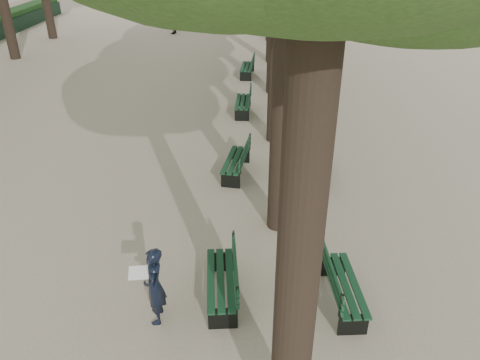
{
  "coord_description": "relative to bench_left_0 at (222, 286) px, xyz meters",
  "views": [
    {
      "loc": [
        1.03,
        -6.23,
        6.28
      ],
      "look_at": [
        0.6,
        3.0,
        1.2
      ],
      "focal_mm": 35.0,
      "sensor_mm": 36.0,
      "label": 1
    }
  ],
  "objects": [
    {
      "name": "ground",
      "position": [
        -0.37,
        -0.51,
        -0.27
      ],
      "size": [
        120.0,
        120.0,
        0.0
      ],
      "primitive_type": "plane",
      "color": "tan",
      "rests_on": "ground"
    },
    {
      "name": "bench_left_3",
      "position": [
        0.0,
        14.79,
        0.0
      ],
      "size": [
        0.67,
        1.83,
        0.92
      ],
      "color": "black",
      "rests_on": "ground"
    },
    {
      "name": "bench_right_3",
      "position": [
        2.27,
        15.24,
        0.0
      ],
      "size": [
        0.77,
        1.85,
        0.92
      ],
      "color": "black",
      "rests_on": "ground"
    },
    {
      "name": "bench_right_1",
      "position": [
        2.27,
        4.89,
        0.0
      ],
      "size": [
        0.63,
        1.82,
        0.92
      ],
      "color": "black",
      "rests_on": "ground"
    },
    {
      "name": "pedestrian_d",
      "position": [
        1.39,
        28.79,
        0.52
      ],
      "size": [
        0.78,
        0.77,
        1.59
      ],
      "primitive_type": "imported",
      "rotation": [
        0.0,
        0.0,
        5.5
      ],
      "color": "#262628",
      "rests_on": "ground"
    },
    {
      "name": "pedestrian_c",
      "position": [
        7.96,
        24.24,
        0.67
      ],
      "size": [
        1.02,
        1.06,
        1.87
      ],
      "primitive_type": "imported",
      "rotation": [
        0.0,
        0.0,
        3.96
      ],
      "color": "#262628",
      "rests_on": "ground"
    },
    {
      "name": "pedestrian_b",
      "position": [
        0.17,
        24.75,
        0.69
      ],
      "size": [
        1.28,
        0.95,
        1.93
      ],
      "primitive_type": "imported",
      "rotation": [
        0.0,
        0.0,
        3.66
      ],
      "color": "#262628",
      "rests_on": "ground"
    },
    {
      "name": "bench_left_2",
      "position": [
        0.0,
        9.91,
        0.0
      ],
      "size": [
        0.59,
        1.81,
        0.92
      ],
      "color": "black",
      "rests_on": "ground"
    },
    {
      "name": "man_with_map",
      "position": [
        -1.11,
        -0.6,
        0.49
      ],
      "size": [
        0.62,
        0.64,
        1.52
      ],
      "color": "black",
      "rests_on": "ground"
    },
    {
      "name": "pedestrian_e",
      "position": [
        -5.1,
        24.28,
        0.53
      ],
      "size": [
        0.34,
        1.49,
        1.6
      ],
      "primitive_type": "imported",
      "rotation": [
        0.0,
        0.0,
        4.7
      ],
      "color": "#262628",
      "rests_on": "ground"
    },
    {
      "name": "bench_left_0",
      "position": [
        0.0,
        0.0,
        0.0
      ],
      "size": [
        0.75,
        1.85,
        0.92
      ],
      "color": "black",
      "rests_on": "ground"
    },
    {
      "name": "bench_left_1",
      "position": [
        -0.0,
        5.01,
        0.0
      ],
      "size": [
        0.81,
        1.86,
        0.92
      ],
      "color": "black",
      "rests_on": "ground"
    },
    {
      "name": "pedestrian_a",
      "position": [
        -2.24,
        25.73,
        0.56
      ],
      "size": [
        0.88,
        0.64,
        1.67
      ],
      "primitive_type": "imported",
      "rotation": [
        0.0,
        0.0,
        5.86
      ],
      "color": "#262628",
      "rests_on": "ground"
    },
    {
      "name": "bench_right_2",
      "position": [
        2.27,
        10.4,
        0.0
      ],
      "size": [
        0.59,
        1.81,
        0.92
      ],
      "color": "black",
      "rests_on": "ground"
    },
    {
      "name": "bench_right_0",
      "position": [
        2.27,
        -0.04,
        0.0
      ],
      "size": [
        0.74,
        1.85,
        0.92
      ],
      "color": "black",
      "rests_on": "ground"
    }
  ]
}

